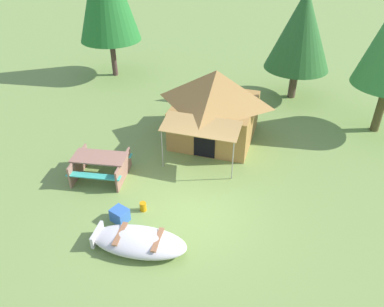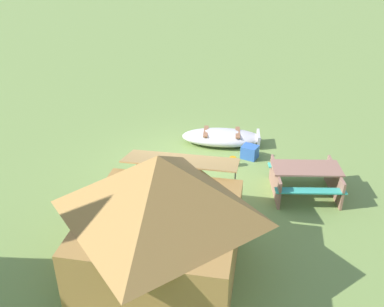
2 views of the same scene
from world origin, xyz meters
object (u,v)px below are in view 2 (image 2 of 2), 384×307
at_px(canvas_cabin_tent, 160,217).
at_px(picnic_table, 305,177).
at_px(beached_rowboat, 222,137).
at_px(cooler_box, 250,152).
at_px(fuel_can, 233,162).

height_order(canvas_cabin_tent, picnic_table, canvas_cabin_tent).
xyz_separation_m(beached_rowboat, picnic_table, (-2.53, 2.43, 0.26)).
xyz_separation_m(canvas_cabin_tent, picnic_table, (-2.80, -3.64, -0.91)).
xyz_separation_m(canvas_cabin_tent, cooler_box, (-1.24, -5.31, -1.21)).
relative_size(beached_rowboat, fuel_can, 9.42).
bearing_deg(cooler_box, canvas_cabin_tent, 76.90).
distance_m(canvas_cabin_tent, picnic_table, 4.68).
bearing_deg(beached_rowboat, canvas_cabin_tent, 87.42).
xyz_separation_m(cooler_box, fuel_can, (0.43, 0.60, -0.06)).
xyz_separation_m(canvas_cabin_tent, fuel_can, (-0.80, -4.71, -1.26)).
bearing_deg(fuel_can, canvas_cabin_tent, 80.35).
height_order(canvas_cabin_tent, fuel_can, canvas_cabin_tent).
relative_size(picnic_table, fuel_can, 7.05).
bearing_deg(canvas_cabin_tent, fuel_can, -99.65).
relative_size(picnic_table, cooler_box, 4.35).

